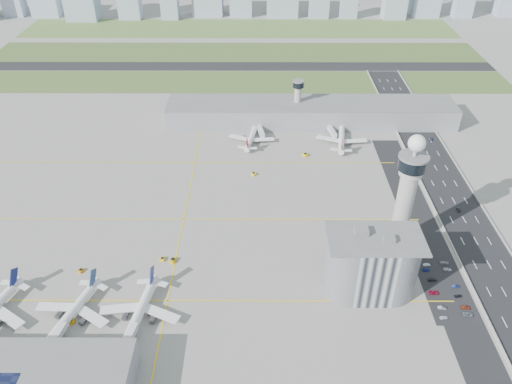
{
  "coord_description": "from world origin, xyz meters",
  "views": [
    {
      "loc": [
        0.7,
        -187.13,
        169.78
      ],
      "look_at": [
        0.0,
        35.0,
        15.0
      ],
      "focal_mm": 35.0,
      "sensor_mm": 36.0,
      "label": 1
    }
  ],
  "objects_px": {
    "tug_2": "(162,259)",
    "jet_bridge_near_2": "(123,354)",
    "airplane_far_b": "(342,135)",
    "car_lot_11": "(444,263)",
    "secondary_tower": "(298,98)",
    "car_lot_0": "(444,317)",
    "tug_3": "(173,260)",
    "car_lot_6": "(468,314)",
    "car_lot_4": "(426,270)",
    "airplane_near_b": "(70,309)",
    "tug_5": "(305,155)",
    "admin_building": "(371,264)",
    "car_lot_7": "(466,307)",
    "car_hw_2": "(431,139)",
    "airplane_far_a": "(252,134)",
    "car_lot_5": "(427,265)",
    "car_hw_4": "(392,104)",
    "airplane_near_c": "(138,309)",
    "tug_0": "(71,321)",
    "tug_4": "(254,174)",
    "jet_bridge_far_1": "(329,129)",
    "car_lot_3": "(432,280)",
    "control_tower": "(407,190)",
    "car_hw_1": "(458,210)",
    "jet_bridge_near_1": "(48,354)",
    "car_lot_10": "(448,269)",
    "car_lot_1": "(442,308)",
    "jet_bridge_far_0": "(259,129)",
    "car_lot_8": "(458,296)",
    "car_lot_9": "(456,286)",
    "tug_1": "(81,270)",
    "car_lot_2": "(434,292)"
  },
  "relations": [
    {
      "from": "tug_2",
      "to": "jet_bridge_near_2",
      "type": "bearing_deg",
      "value": -94.01
    },
    {
      "from": "airplane_far_b",
      "to": "car_lot_11",
      "type": "xyz_separation_m",
      "value": [
        34.1,
        -122.67,
        -5.16
      ]
    },
    {
      "from": "secondary_tower",
      "to": "car_lot_0",
      "type": "relative_size",
      "value": 9.11
    },
    {
      "from": "tug_3",
      "to": "car_lot_6",
      "type": "relative_size",
      "value": 0.77
    },
    {
      "from": "airplane_far_b",
      "to": "car_lot_4",
      "type": "distance_m",
      "value": 129.86
    },
    {
      "from": "airplane_near_b",
      "to": "tug_5",
      "type": "height_order",
      "value": "airplane_near_b"
    },
    {
      "from": "admin_building",
      "to": "car_lot_7",
      "type": "distance_m",
      "value": 45.8
    },
    {
      "from": "airplane_far_b",
      "to": "car_hw_2",
      "type": "bearing_deg",
      "value": -78.23
    },
    {
      "from": "airplane_far_a",
      "to": "car_lot_0",
      "type": "bearing_deg",
      "value": -142.26
    },
    {
      "from": "car_lot_0",
      "to": "car_lot_5",
      "type": "height_order",
      "value": "car_lot_0"
    },
    {
      "from": "admin_building",
      "to": "car_hw_4",
      "type": "xyz_separation_m",
      "value": [
        56.17,
        201.61,
        -14.73
      ]
    },
    {
      "from": "airplane_near_c",
      "to": "car_lot_0",
      "type": "bearing_deg",
      "value": 98.89
    },
    {
      "from": "tug_0",
      "to": "tug_2",
      "type": "height_order",
      "value": "tug_0"
    },
    {
      "from": "tug_2",
      "to": "car_lot_0",
      "type": "relative_size",
      "value": 0.8
    },
    {
      "from": "tug_4",
      "to": "car_lot_6",
      "type": "relative_size",
      "value": 0.7
    },
    {
      "from": "car_lot_11",
      "to": "jet_bridge_near_2",
      "type": "bearing_deg",
      "value": 106.26
    },
    {
      "from": "jet_bridge_far_1",
      "to": "car_lot_3",
      "type": "height_order",
      "value": "jet_bridge_far_1"
    },
    {
      "from": "car_lot_4",
      "to": "airplane_near_b",
      "type": "bearing_deg",
      "value": 92.09
    },
    {
      "from": "airplane_near_c",
      "to": "tug_3",
      "type": "height_order",
      "value": "airplane_near_c"
    },
    {
      "from": "car_lot_6",
      "to": "airplane_near_c",
      "type": "bearing_deg",
      "value": 97.89
    },
    {
      "from": "control_tower",
      "to": "airplane_near_c",
      "type": "height_order",
      "value": "control_tower"
    },
    {
      "from": "admin_building",
      "to": "airplane_far_a",
      "type": "relative_size",
      "value": 1.1
    },
    {
      "from": "airplane_far_a",
      "to": "car_hw_1",
      "type": "height_order",
      "value": "airplane_far_a"
    },
    {
      "from": "jet_bridge_near_1",
      "to": "car_lot_10",
      "type": "height_order",
      "value": "jet_bridge_near_1"
    },
    {
      "from": "tug_3",
      "to": "car_lot_6",
      "type": "distance_m",
      "value": 138.82
    },
    {
      "from": "car_lot_4",
      "to": "car_lot_1",
      "type": "bearing_deg",
      "value": 172.7
    },
    {
      "from": "car_lot_0",
      "to": "car_lot_11",
      "type": "relative_size",
      "value": 0.79
    },
    {
      "from": "car_hw_1",
      "to": "car_hw_2",
      "type": "bearing_deg",
      "value": 90.94
    },
    {
      "from": "control_tower",
      "to": "jet_bridge_far_0",
      "type": "bearing_deg",
      "value": 119.45
    },
    {
      "from": "car_lot_7",
      "to": "car_lot_8",
      "type": "height_order",
      "value": "car_lot_7"
    },
    {
      "from": "tug_0",
      "to": "car_lot_3",
      "type": "height_order",
      "value": "tug_0"
    },
    {
      "from": "car_lot_3",
      "to": "car_lot_9",
      "type": "distance_m",
      "value": 10.63
    },
    {
      "from": "jet_bridge_near_2",
      "to": "tug_1",
      "type": "height_order",
      "value": "jet_bridge_near_2"
    },
    {
      "from": "car_hw_2",
      "to": "car_hw_4",
      "type": "relative_size",
      "value": 1.2
    },
    {
      "from": "tug_1",
      "to": "car_lot_8",
      "type": "relative_size",
      "value": 0.79
    },
    {
      "from": "car_lot_9",
      "to": "car_lot_1",
      "type": "bearing_deg",
      "value": 142.53
    },
    {
      "from": "airplane_near_c",
      "to": "car_hw_2",
      "type": "bearing_deg",
      "value": 141.64
    },
    {
      "from": "car_lot_2",
      "to": "car_lot_11",
      "type": "height_order",
      "value": "car_lot_2"
    },
    {
      "from": "car_lot_1",
      "to": "car_lot_7",
      "type": "xyz_separation_m",
      "value": [
        10.52,
        0.29,
        0.02
      ]
    },
    {
      "from": "airplane_far_a",
      "to": "car_lot_1",
      "type": "relative_size",
      "value": 10.11
    },
    {
      "from": "car_lot_8",
      "to": "car_hw_4",
      "type": "xyz_separation_m",
      "value": [
        15.47,
        206.8,
        -0.03
      ]
    },
    {
      "from": "car_lot_1",
      "to": "car_lot_9",
      "type": "height_order",
      "value": "car_lot_1"
    },
    {
      "from": "airplane_near_b",
      "to": "tug_3",
      "type": "distance_m",
      "value": 53.32
    },
    {
      "from": "tug_5",
      "to": "car_lot_0",
      "type": "xyz_separation_m",
      "value": [
        49.67,
        -138.58,
        -0.42
      ]
    },
    {
      "from": "car_lot_5",
      "to": "car_hw_4",
      "type": "height_order",
      "value": "car_lot_5"
    },
    {
      "from": "airplane_far_b",
      "to": "car_lot_7",
      "type": "distance_m",
      "value": 155.61
    },
    {
      "from": "tug_2",
      "to": "car_lot_6",
      "type": "height_order",
      "value": "tug_2"
    },
    {
      "from": "car_lot_8",
      "to": "tug_5",
      "type": "bearing_deg",
      "value": 19.16
    },
    {
      "from": "airplane_near_b",
      "to": "jet_bridge_far_1",
      "type": "height_order",
      "value": "airplane_near_b"
    },
    {
      "from": "car_lot_2",
      "to": "car_lot_4",
      "type": "bearing_deg",
      "value": -3.76
    }
  ]
}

